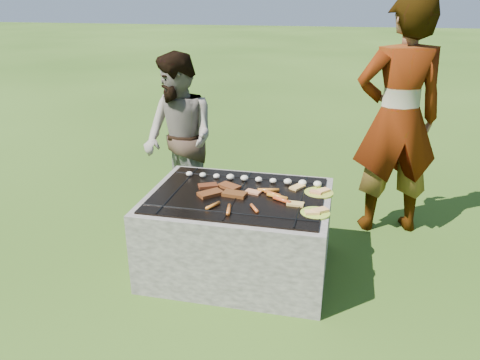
# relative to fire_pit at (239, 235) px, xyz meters

# --- Properties ---
(lawn) EXTENTS (60.00, 60.00, 0.00)m
(lawn) POSITION_rel_fire_pit_xyz_m (0.00, 0.00, -0.28)
(lawn) COLOR #264511
(lawn) RESTS_ON ground
(fire_pit) EXTENTS (1.30, 1.00, 0.62)m
(fire_pit) POSITION_rel_fire_pit_xyz_m (0.00, 0.00, 0.00)
(fire_pit) COLOR gray
(fire_pit) RESTS_ON ground
(mushrooms) EXTENTS (1.06, 0.06, 0.04)m
(mushrooms) POSITION_rel_fire_pit_xyz_m (0.09, 0.26, 0.35)
(mushrooms) COLOR #F5E5CF
(mushrooms) RESTS_ON fire_pit
(pork_slabs) EXTENTS (0.40, 0.33, 0.03)m
(pork_slabs) POSITION_rel_fire_pit_xyz_m (-0.13, 0.01, 0.34)
(pork_slabs) COLOR brown
(pork_slabs) RESTS_ON fire_pit
(sausages) EXTENTS (0.55, 0.48, 0.03)m
(sausages) POSITION_rel_fire_pit_xyz_m (0.17, -0.08, 0.34)
(sausages) COLOR orange
(sausages) RESTS_ON fire_pit
(bread_on_grate) EXTENTS (0.44, 0.40, 0.02)m
(bread_on_grate) POSITION_rel_fire_pit_xyz_m (0.31, 0.05, 0.34)
(bread_on_grate) COLOR tan
(bread_on_grate) RESTS_ON fire_pit
(plate_far) EXTENTS (0.21, 0.21, 0.03)m
(plate_far) POSITION_rel_fire_pit_xyz_m (0.56, 0.16, 0.33)
(plate_far) COLOR gold
(plate_far) RESTS_ON fire_pit
(plate_near) EXTENTS (0.23, 0.23, 0.03)m
(plate_near) POSITION_rel_fire_pit_xyz_m (0.56, -0.19, 0.33)
(plate_near) COLOR gold
(plate_near) RESTS_ON fire_pit
(cook) EXTENTS (0.81, 0.63, 1.98)m
(cook) POSITION_rel_fire_pit_xyz_m (1.13, 0.95, 0.71)
(cook) COLOR gray
(cook) RESTS_ON ground
(bystander) EXTENTS (0.93, 0.90, 1.51)m
(bystander) POSITION_rel_fire_pit_xyz_m (-0.70, 0.74, 0.47)
(bystander) COLOR gray
(bystander) RESTS_ON ground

